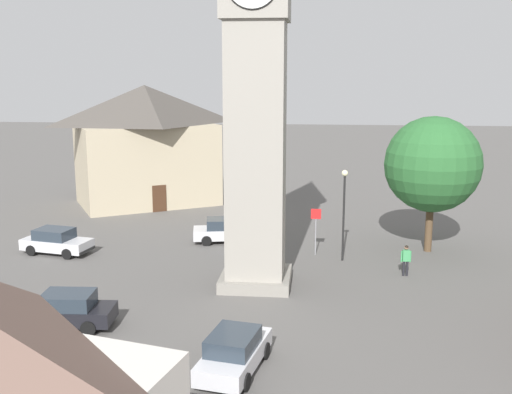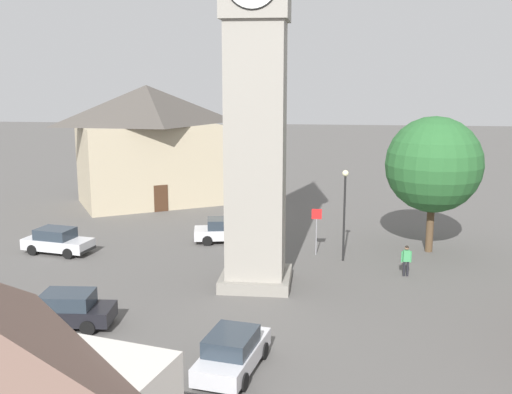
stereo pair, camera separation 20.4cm
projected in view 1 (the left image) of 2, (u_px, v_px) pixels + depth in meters
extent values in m
plane|color=#565451|center=(256.00, 284.00, 30.84)|extent=(200.00, 200.00, 0.00)
cube|color=gray|center=(256.00, 279.00, 30.78)|extent=(3.52, 3.52, 0.60)
cube|color=gray|center=(256.00, 152.00, 29.47)|extent=(2.81, 2.81, 12.43)
cube|color=silver|center=(235.00, 356.00, 21.74)|extent=(2.45, 4.35, 0.64)
cube|color=#28333D|center=(233.00, 341.00, 21.47)|extent=(1.93, 2.36, 0.64)
cylinder|color=black|center=(225.00, 345.00, 23.17)|extent=(0.34, 0.67, 0.64)
cylinder|color=black|center=(265.00, 351.00, 22.72)|extent=(0.34, 0.67, 0.64)
cylinder|color=black|center=(201.00, 375.00, 20.87)|extent=(0.34, 0.67, 0.64)
cylinder|color=black|center=(245.00, 382.00, 20.41)|extent=(0.34, 0.67, 0.64)
cube|color=black|center=(251.00, 338.00, 23.68)|extent=(1.66, 0.43, 0.16)
cube|color=black|center=(65.00, 314.00, 25.52)|extent=(4.20, 1.96, 0.64)
cube|color=#28333D|center=(68.00, 300.00, 25.39)|extent=(2.19, 1.69, 0.64)
cylinder|color=black|center=(30.00, 327.00, 24.84)|extent=(0.65, 0.26, 0.64)
cylinder|color=black|center=(45.00, 312.00, 26.40)|extent=(0.65, 0.26, 0.64)
cylinder|color=black|center=(89.00, 328.00, 24.74)|extent=(0.65, 0.26, 0.64)
cylinder|color=black|center=(100.00, 313.00, 26.31)|extent=(0.65, 0.26, 0.64)
cube|color=black|center=(19.00, 318.00, 25.64)|extent=(0.23, 1.67, 0.16)
cube|color=silver|center=(226.00, 233.00, 38.51)|extent=(4.34, 2.42, 0.64)
cube|color=#28333D|center=(223.00, 224.00, 38.37)|extent=(2.35, 1.92, 0.64)
cylinder|color=black|center=(244.00, 233.00, 39.44)|extent=(0.67, 0.33, 0.64)
cylinder|color=black|center=(246.00, 240.00, 37.88)|extent=(0.67, 0.33, 0.64)
cylinder|color=black|center=(207.00, 234.00, 39.24)|extent=(0.67, 0.33, 0.64)
cylinder|color=black|center=(207.00, 241.00, 37.68)|extent=(0.67, 0.33, 0.64)
cube|color=black|center=(257.00, 236.00, 38.71)|extent=(0.42, 1.66, 0.16)
cube|color=silver|center=(57.00, 244.00, 35.98)|extent=(4.35, 2.46, 0.64)
cube|color=#28333D|center=(54.00, 234.00, 35.90)|extent=(2.36, 1.94, 0.64)
cylinder|color=black|center=(83.00, 247.00, 36.43)|extent=(0.67, 0.34, 0.64)
cylinder|color=black|center=(67.00, 254.00, 34.93)|extent=(0.67, 0.34, 0.64)
cylinder|color=black|center=(48.00, 243.00, 37.14)|extent=(0.67, 0.34, 0.64)
cylinder|color=black|center=(31.00, 250.00, 35.64)|extent=(0.67, 0.34, 0.64)
cube|color=black|center=(87.00, 250.00, 35.44)|extent=(0.44, 1.66, 0.16)
cylinder|color=black|center=(404.00, 268.00, 32.06)|extent=(0.13, 0.13, 0.82)
cylinder|color=black|center=(407.00, 268.00, 32.06)|extent=(0.13, 0.13, 0.82)
cube|color=#3F9959|center=(406.00, 256.00, 31.92)|extent=(0.38, 0.25, 0.60)
cylinder|color=#3F9959|center=(402.00, 256.00, 31.93)|extent=(0.09, 0.09, 0.60)
cylinder|color=#3F9959|center=(410.00, 257.00, 31.93)|extent=(0.09, 0.09, 0.60)
sphere|color=#9E7051|center=(406.00, 247.00, 31.83)|extent=(0.22, 0.22, 0.22)
sphere|color=black|center=(407.00, 247.00, 31.81)|extent=(0.20, 0.20, 0.20)
cylinder|color=brown|center=(429.00, 224.00, 36.29)|extent=(0.44, 0.44, 3.35)
sphere|color=#28602D|center=(433.00, 164.00, 35.55)|extent=(5.69, 5.69, 5.69)
cube|color=tan|center=(147.00, 164.00, 49.57)|extent=(12.71, 11.40, 6.57)
pyramid|color=#47423D|center=(145.00, 105.00, 48.59)|extent=(13.35, 11.97, 3.14)
cube|color=#422819|center=(159.00, 198.00, 46.88)|extent=(0.99, 0.62, 2.10)
cylinder|color=black|center=(344.00, 219.00, 34.27)|extent=(0.12, 0.12, 4.94)
sphere|color=beige|center=(345.00, 173.00, 33.74)|extent=(0.36, 0.36, 0.36)
cylinder|color=gray|center=(316.00, 237.00, 35.65)|extent=(0.07, 0.07, 2.20)
cube|color=red|center=(316.00, 214.00, 35.37)|extent=(0.60, 0.04, 0.60)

